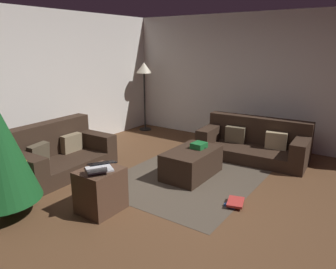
% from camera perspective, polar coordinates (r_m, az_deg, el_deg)
% --- Properties ---
extents(ground_plane, '(6.40, 6.40, 0.00)m').
position_cam_1_polar(ground_plane, '(4.25, 2.57, -12.23)').
color(ground_plane, brown).
extents(rear_partition, '(6.40, 0.12, 2.60)m').
position_cam_1_polar(rear_partition, '(6.07, -23.45, 7.94)').
color(rear_partition, silver).
rests_on(rear_partition, ground_plane).
extents(corner_partition, '(0.12, 6.40, 2.60)m').
position_cam_1_polar(corner_partition, '(6.67, 17.48, 9.10)').
color(corner_partition, silver).
rests_on(corner_partition, ground_plane).
extents(couch_left, '(1.65, 0.97, 0.78)m').
position_cam_1_polar(couch_left, '(5.45, -19.11, -3.34)').
color(couch_left, '#332319').
rests_on(couch_left, ground_plane).
extents(couch_right, '(0.99, 1.91, 0.71)m').
position_cam_1_polar(couch_right, '(6.00, 15.13, -1.51)').
color(couch_right, '#332319').
rests_on(couch_right, ground_plane).
extents(ottoman, '(0.99, 0.59, 0.42)m').
position_cam_1_polar(ottoman, '(5.01, 4.23, -5.08)').
color(ottoman, '#332319').
rests_on(ottoman, ground_plane).
extents(gift_box, '(0.24, 0.21, 0.09)m').
position_cam_1_polar(gift_box, '(5.03, 5.53, -1.95)').
color(gift_box, '#19662D').
rests_on(gift_box, ottoman).
extents(tv_remote, '(0.10, 0.17, 0.02)m').
position_cam_1_polar(tv_remote, '(5.05, 5.88, -2.26)').
color(tv_remote, black).
rests_on(tv_remote, ottoman).
extents(side_table, '(0.52, 0.44, 0.54)m').
position_cam_1_polar(side_table, '(4.06, -11.92, -9.71)').
color(side_table, '#4C3323').
rests_on(side_table, ground_plane).
extents(laptop, '(0.46, 0.50, 0.18)m').
position_cam_1_polar(laptop, '(3.88, -12.00, -5.68)').
color(laptop, silver).
rests_on(laptop, side_table).
extents(book_stack, '(0.33, 0.27, 0.06)m').
position_cam_1_polar(book_stack, '(4.28, 11.77, -11.82)').
color(book_stack, '#2D5193').
rests_on(book_stack, ground_plane).
extents(corner_lamp, '(0.36, 0.36, 1.60)m').
position_cam_1_polar(corner_lamp, '(7.54, -4.29, 10.90)').
color(corner_lamp, black).
rests_on(corner_lamp, ground_plane).
extents(area_rug, '(2.60, 2.00, 0.01)m').
position_cam_1_polar(area_rug, '(5.09, 4.18, -7.28)').
color(area_rug, '#4B4134').
rests_on(area_rug, ground_plane).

